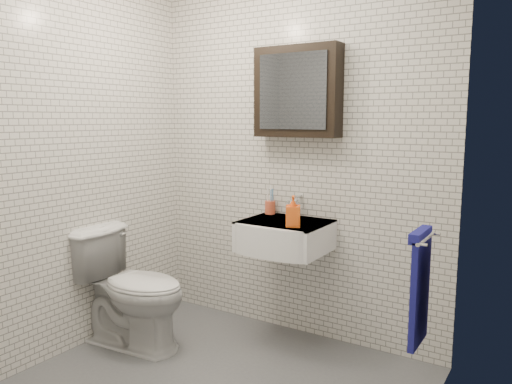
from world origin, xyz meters
TOP-DOWN VIEW (x-y plane):
  - room_shell at (0.00, 0.00)m, footprint 2.22×2.02m
  - washbasin at (0.05, 0.73)m, footprint 0.55×0.50m
  - faucet at (0.05, 0.93)m, footprint 0.06×0.20m
  - mirror_cabinet at (0.05, 0.93)m, footprint 0.60×0.15m
  - towel_rail at (1.04, 0.35)m, footprint 0.09×0.30m
  - toothbrush_cup at (-0.16, 0.94)m, footprint 0.09×0.09m
  - soap_bottle at (0.17, 0.65)m, footprint 0.12×0.12m
  - toilet at (-0.80, 0.20)m, footprint 0.82×0.51m

SIDE VIEW (x-z plane):
  - toilet at x=-0.80m, z-range 0.00..0.80m
  - towel_rail at x=1.04m, z-range 0.43..1.01m
  - washbasin at x=0.05m, z-range 0.66..0.86m
  - toothbrush_cup at x=-0.16m, z-range 0.80..1.00m
  - faucet at x=0.05m, z-range 0.84..0.99m
  - soap_bottle at x=0.17m, z-range 0.85..1.05m
  - room_shell at x=0.00m, z-range 0.21..2.72m
  - mirror_cabinet at x=0.05m, z-range 1.40..2.00m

